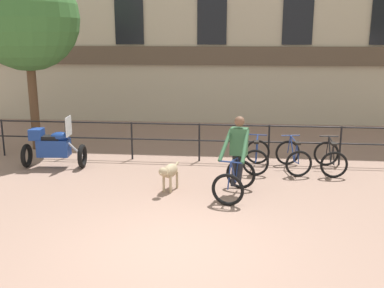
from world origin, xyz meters
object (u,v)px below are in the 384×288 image
(parked_motorcycle, at_px, (53,146))
(parked_bicycle_mid_left, at_px, (293,157))
(parked_bicycle_near_lamp, at_px, (256,156))
(parked_bicycle_mid_right, at_px, (330,158))
(dog, at_px, (169,172))
(cyclist_with_bike, at_px, (237,161))

(parked_motorcycle, height_order, parked_bicycle_mid_left, parked_motorcycle)
(parked_bicycle_near_lamp, distance_m, parked_bicycle_mid_left, 0.92)
(parked_bicycle_near_lamp, height_order, parked_bicycle_mid_right, same)
(dog, relative_size, parked_bicycle_mid_right, 0.81)
(cyclist_with_bike, height_order, parked_bicycle_near_lamp, cyclist_with_bike)
(parked_motorcycle, relative_size, parked_bicycle_mid_right, 1.45)
(cyclist_with_bike, relative_size, parked_motorcycle, 1.04)
(dog, height_order, parked_bicycle_near_lamp, parked_bicycle_near_lamp)
(cyclist_with_bike, bearing_deg, dog, -169.65)
(dog, bearing_deg, parked_motorcycle, 172.54)
(cyclist_with_bike, relative_size, parked_bicycle_mid_right, 1.52)
(parked_bicycle_near_lamp, relative_size, parked_bicycle_mid_right, 1.04)
(cyclist_with_bike, bearing_deg, parked_bicycle_mid_left, 67.40)
(parked_motorcycle, height_order, parked_bicycle_near_lamp, parked_motorcycle)
(cyclist_with_bike, xyz_separation_m, parked_bicycle_mid_right, (2.35, 1.93, -0.41))
(dog, distance_m, parked_bicycle_near_lamp, 2.70)
(dog, xyz_separation_m, parked_motorcycle, (-3.27, 1.50, 0.12))
(cyclist_with_bike, xyz_separation_m, parked_motorcycle, (-4.74, 1.59, -0.20))
(dog, bearing_deg, cyclist_with_bike, 13.43)
(parked_motorcycle, bearing_deg, dog, -118.87)
(dog, bearing_deg, parked_bicycle_mid_right, 42.69)
(cyclist_with_bike, distance_m, parked_bicycle_near_lamp, 2.03)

